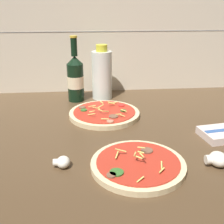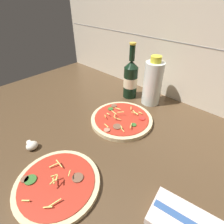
{
  "view_description": "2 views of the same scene",
  "coord_description": "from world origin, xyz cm",
  "px_view_note": "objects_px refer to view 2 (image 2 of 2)",
  "views": [
    {
      "loc": [
        -12.97,
        -84.28,
        42.25
      ],
      "look_at": [
        -4.9,
        3.88,
        7.44
      ],
      "focal_mm": 45.0,
      "sensor_mm": 36.0,
      "label": 1
    },
    {
      "loc": [
        30.52,
        -33.47,
        49.29
      ],
      "look_at": [
        -7.38,
        7.04,
        9.94
      ],
      "focal_mm": 28.0,
      "sensor_mm": 36.0,
      "label": 2
    }
  ],
  "objects_px": {
    "pizza_near": "(57,184)",
    "mushroom_left": "(32,145)",
    "beer_bottle": "(131,79)",
    "oil_bottle": "(153,83)",
    "pizza_far": "(122,119)"
  },
  "relations": [
    {
      "from": "pizza_near",
      "to": "mushroom_left",
      "type": "relative_size",
      "value": 5.64
    },
    {
      "from": "beer_bottle",
      "to": "oil_bottle",
      "type": "bearing_deg",
      "value": 10.84
    },
    {
      "from": "beer_bottle",
      "to": "pizza_far",
      "type": "bearing_deg",
      "value": -60.46
    },
    {
      "from": "pizza_far",
      "to": "mushroom_left",
      "type": "xyz_separation_m",
      "value": [
        -0.13,
        -0.34,
        0.0
      ]
    },
    {
      "from": "pizza_near",
      "to": "beer_bottle",
      "type": "xyz_separation_m",
      "value": [
        -0.17,
        0.55,
        0.09
      ]
    },
    {
      "from": "pizza_far",
      "to": "pizza_near",
      "type": "bearing_deg",
      "value": -80.04
    },
    {
      "from": "pizza_near",
      "to": "beer_bottle",
      "type": "distance_m",
      "value": 0.58
    },
    {
      "from": "pizza_near",
      "to": "mushroom_left",
      "type": "height_order",
      "value": "pizza_near"
    },
    {
      "from": "pizza_far",
      "to": "mushroom_left",
      "type": "bearing_deg",
      "value": -111.16
    },
    {
      "from": "pizza_near",
      "to": "oil_bottle",
      "type": "xyz_separation_m",
      "value": [
        -0.06,
        0.57,
        0.1
      ]
    },
    {
      "from": "pizza_far",
      "to": "oil_bottle",
      "type": "xyz_separation_m",
      "value": [
        0.0,
        0.21,
        0.1
      ]
    },
    {
      "from": "mushroom_left",
      "to": "beer_bottle",
      "type": "bearing_deg",
      "value": 87.67
    },
    {
      "from": "beer_bottle",
      "to": "oil_bottle",
      "type": "height_order",
      "value": "beer_bottle"
    },
    {
      "from": "pizza_near",
      "to": "beer_bottle",
      "type": "height_order",
      "value": "beer_bottle"
    },
    {
      "from": "pizza_far",
      "to": "oil_bottle",
      "type": "height_order",
      "value": "oil_bottle"
    }
  ]
}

